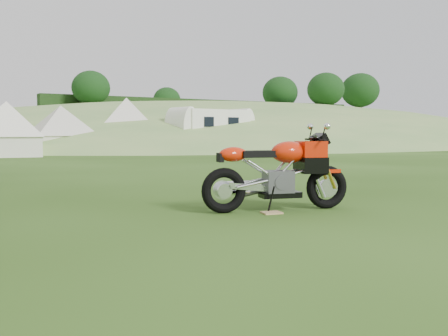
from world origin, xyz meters
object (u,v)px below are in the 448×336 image
tent_left (7,128)px  plywood_board (271,213)px  caravan (211,130)px  tent_mid (61,128)px  sport_motorcycle (277,167)px  tent_right (127,125)px

tent_left → plywood_board: bearing=-76.3°
caravan → tent_mid: bearing=159.2°
sport_motorcycle → caravan: size_ratio=0.41×
plywood_board → tent_right: tent_right is taller
tent_mid → tent_left: bearing=-139.4°
plywood_board → caravan: bearing=61.8°
tent_mid → caravan: (7.76, -1.98, -0.08)m
plywood_board → tent_left: size_ratio=0.09×
tent_left → tent_mid: (2.96, 2.71, 0.00)m
tent_mid → tent_right: (3.94, 1.05, 0.18)m
tent_mid → tent_right: size_ratio=0.88×
sport_motorcycle → tent_left: 17.97m
sport_motorcycle → plywood_board: bearing=-126.9°
tent_mid → tent_right: 4.08m
plywood_board → tent_mid: tent_mid is taller
tent_left → caravan: bearing=15.6°
tent_right → plywood_board: bearing=-87.7°
tent_left → tent_right: tent_right is taller
sport_motorcycle → tent_right: (6.08, 21.69, 0.80)m
sport_motorcycle → plywood_board: 0.66m
tent_right → sport_motorcycle: bearing=-87.3°
tent_right → caravan: bearing=-20.0°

